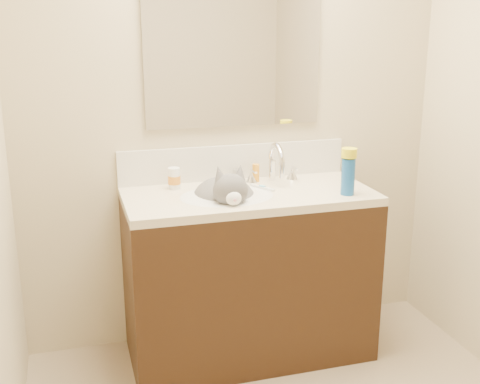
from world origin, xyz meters
TOP-DOWN VIEW (x-y plane):
  - room_shell at (0.00, 0.00)m, footprint 2.24×2.54m
  - vanity_cabinet at (0.00, 0.97)m, footprint 1.20×0.55m
  - counter_slab at (0.00, 0.97)m, footprint 1.20×0.55m
  - basin at (-0.12, 0.94)m, footprint 0.45×0.36m
  - faucet at (0.18, 1.11)m, footprint 0.28×0.20m
  - cat at (-0.12, 0.98)m, footprint 0.35×0.44m
  - backsplash at (0.00, 1.24)m, footprint 1.20×0.02m
  - mirror at (0.00, 1.24)m, footprint 0.90×0.02m
  - pill_bottle at (-0.33, 1.14)m, footprint 0.08×0.08m
  - pill_label at (-0.33, 1.14)m, footprint 0.08×0.08m
  - silver_jar at (0.00, 1.19)m, footprint 0.07×0.07m
  - amber_bottle at (0.09, 1.16)m, footprint 0.04×0.04m
  - toothbrush at (0.08, 1.02)m, footprint 0.09×0.14m
  - toothbrush_head at (0.08, 1.02)m, footprint 0.03×0.03m
  - spray_can at (0.44, 0.81)m, footprint 0.08×0.08m
  - spray_cap at (0.44, 0.81)m, footprint 0.09×0.09m

SIDE VIEW (x-z plane):
  - vanity_cabinet at x=0.00m, z-range 0.00..0.82m
  - basin at x=-0.12m, z-range 0.72..0.86m
  - cat at x=-0.12m, z-range 0.67..1.00m
  - counter_slab at x=0.00m, z-range 0.82..0.86m
  - toothbrush at x=0.08m, z-range 0.86..0.87m
  - toothbrush_head at x=0.08m, z-range 0.86..0.88m
  - silver_jar at x=0.00m, z-range 0.86..0.92m
  - pill_label at x=-0.33m, z-range 0.89..0.93m
  - amber_bottle at x=0.09m, z-range 0.86..0.95m
  - pill_bottle at x=-0.33m, z-range 0.86..0.97m
  - faucet at x=0.18m, z-range 0.84..1.05m
  - spray_can at x=0.44m, z-range 0.86..1.04m
  - backsplash at x=0.00m, z-range 0.86..1.04m
  - spray_cap at x=0.44m, z-range 1.04..1.08m
  - room_shell at x=0.00m, z-range 0.23..2.75m
  - mirror at x=0.00m, z-range 1.14..1.94m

